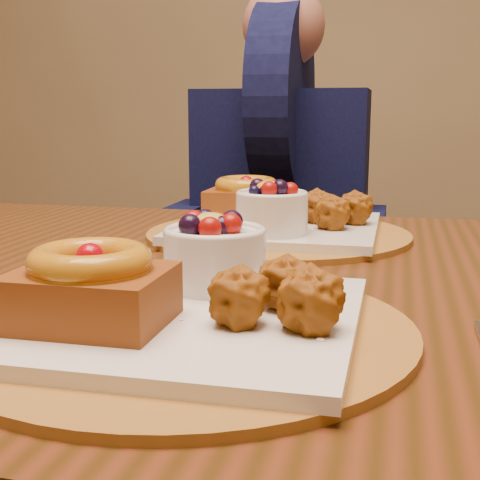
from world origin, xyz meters
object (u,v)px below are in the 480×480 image
place_setting_far (275,219)px  chair_far (284,289)px  dining_table (244,337)px  diner (282,168)px  place_setting_near (182,300)px

place_setting_far → chair_far: chair_far is taller
dining_table → diner: size_ratio=2.11×
place_setting_near → diner: size_ratio=0.50×
dining_table → place_setting_near: bearing=-90.9°
place_setting_near → place_setting_far: bearing=90.0°
chair_far → dining_table: bearing=-108.5°
dining_table → place_setting_far: size_ratio=4.21×
place_setting_far → chair_far: bearing=98.2°
place_setting_far → chair_far: 0.74m
diner → place_setting_near: bearing=-64.0°
dining_table → diner: 0.77m
place_setting_far → diner: size_ratio=0.50×
place_setting_near → diner: bearing=95.0°
dining_table → chair_far: (-0.10, 0.89, -0.18)m
dining_table → diner: bearing=96.6°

